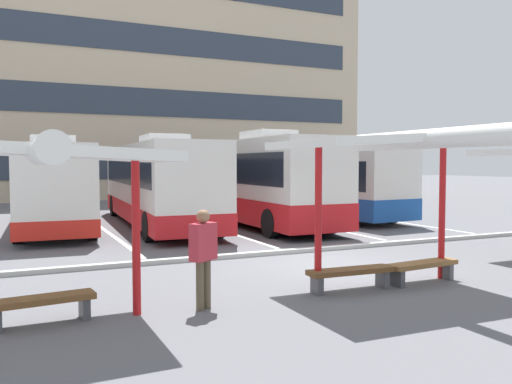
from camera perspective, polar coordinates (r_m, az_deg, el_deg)
The scene contains 17 objects.
ground_plane at distance 13.35m, azimuth 8.19°, elevation -7.90°, with size 160.00×160.00×0.00m, color slate.
terminal_building at distance 44.34m, azimuth -15.54°, elevation 11.26°, with size 39.26×12.03×20.59m.
coach_bus_0 at distance 21.95m, azimuth -21.12°, elevation 0.60°, with size 3.06×10.81×3.54m.
coach_bus_1 at distance 22.06m, azimuth -10.73°, elevation 0.84°, with size 3.23×12.63×3.64m.
coach_bus_2 at distance 22.17m, azimuth -0.30°, elevation 1.10°, with size 2.75×11.52×3.83m.
coach_bus_3 at distance 25.59m, azimuth 6.22°, elevation 1.00°, with size 3.31×11.69×3.54m.
lane_stripe_1 at distance 21.27m, azimuth -16.19°, elevation -3.88°, with size 0.16×14.00×0.01m, color white.
lane_stripe_2 at distance 22.22m, azimuth -5.90°, elevation -3.48°, with size 0.16×14.00×0.01m, color white.
lane_stripe_3 at distance 23.82m, azimuth 3.28°, elevation -3.03°, with size 0.16×14.00×0.01m, color white.
lane_stripe_4 at distance 25.94m, azimuth 11.12°, elevation -2.58°, with size 0.16×14.00×0.01m, color white.
waiting_shelter_0 at distance 8.51m, azimuth -22.37°, elevation 3.68°, with size 3.95×4.49×2.90m.
bench_0 at distance 9.09m, azimuth -22.15°, elevation -11.16°, with size 1.64×0.60×0.45m.
waiting_shelter_1 at distance 10.98m, azimuth 14.65°, elevation 5.12°, with size 4.18×4.67×3.22m.
bench_1 at distance 10.78m, azimuth 10.21°, elevation -8.72°, with size 1.84×0.51×0.45m.
bench_2 at distance 11.85m, azimuth 17.57°, elevation -7.75°, with size 1.79×0.58×0.45m.
platform_kerb at distance 15.03m, azimuth 3.99°, elevation -6.41°, with size 44.00×0.24×0.12m, color #ADADA8.
waiting_passenger_0 at distance 9.21m, azimuth -5.73°, elevation -6.41°, with size 0.55×0.44×1.74m.
Camera 1 is at (-7.15, -10.98, 2.53)m, focal length 36.93 mm.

